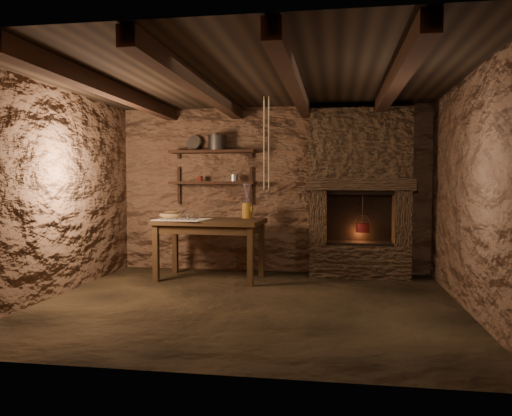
% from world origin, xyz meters
% --- Properties ---
extents(floor, '(4.50, 4.50, 0.00)m').
position_xyz_m(floor, '(0.00, 0.00, 0.00)').
color(floor, black).
rests_on(floor, ground).
extents(back_wall, '(4.50, 0.04, 2.40)m').
position_xyz_m(back_wall, '(0.00, 2.00, 1.20)').
color(back_wall, brown).
rests_on(back_wall, floor).
extents(front_wall, '(4.50, 0.04, 2.40)m').
position_xyz_m(front_wall, '(0.00, -2.00, 1.20)').
color(front_wall, brown).
rests_on(front_wall, floor).
extents(left_wall, '(0.04, 4.00, 2.40)m').
position_xyz_m(left_wall, '(-2.25, 0.00, 1.20)').
color(left_wall, brown).
rests_on(left_wall, floor).
extents(right_wall, '(0.04, 4.00, 2.40)m').
position_xyz_m(right_wall, '(2.25, 0.00, 1.20)').
color(right_wall, brown).
rests_on(right_wall, floor).
extents(ceiling, '(4.50, 4.00, 0.04)m').
position_xyz_m(ceiling, '(0.00, 0.00, 2.40)').
color(ceiling, black).
rests_on(ceiling, back_wall).
extents(beam_far_left, '(0.14, 3.95, 0.16)m').
position_xyz_m(beam_far_left, '(-1.50, 0.00, 2.31)').
color(beam_far_left, black).
rests_on(beam_far_left, ceiling).
extents(beam_mid_left, '(0.14, 3.95, 0.16)m').
position_xyz_m(beam_mid_left, '(-0.50, 0.00, 2.31)').
color(beam_mid_left, black).
rests_on(beam_mid_left, ceiling).
extents(beam_mid_right, '(0.14, 3.95, 0.16)m').
position_xyz_m(beam_mid_right, '(0.50, 0.00, 2.31)').
color(beam_mid_right, black).
rests_on(beam_mid_right, ceiling).
extents(beam_far_right, '(0.14, 3.95, 0.16)m').
position_xyz_m(beam_far_right, '(1.50, 0.00, 2.31)').
color(beam_far_right, black).
rests_on(beam_far_right, ceiling).
extents(shelf_lower, '(1.25, 0.30, 0.04)m').
position_xyz_m(shelf_lower, '(-0.85, 1.84, 1.30)').
color(shelf_lower, black).
rests_on(shelf_lower, back_wall).
extents(shelf_upper, '(1.25, 0.30, 0.04)m').
position_xyz_m(shelf_upper, '(-0.85, 1.84, 1.75)').
color(shelf_upper, black).
rests_on(shelf_upper, back_wall).
extents(hearth, '(1.43, 0.51, 2.30)m').
position_xyz_m(hearth, '(1.25, 1.77, 1.23)').
color(hearth, '#322319').
rests_on(hearth, floor).
extents(work_table, '(1.47, 0.90, 0.81)m').
position_xyz_m(work_table, '(-0.74, 1.26, 0.44)').
color(work_table, black).
rests_on(work_table, floor).
extents(linen_cloth, '(0.72, 0.61, 0.01)m').
position_xyz_m(linen_cloth, '(-1.09, 1.13, 0.81)').
color(linen_cloth, white).
rests_on(linen_cloth, work_table).
extents(pewter_cutlery_row, '(0.58, 0.28, 0.01)m').
position_xyz_m(pewter_cutlery_row, '(-1.09, 1.11, 0.82)').
color(pewter_cutlery_row, gray).
rests_on(pewter_cutlery_row, linen_cloth).
extents(drinking_glasses, '(0.21, 0.06, 0.09)m').
position_xyz_m(drinking_glasses, '(-1.06, 1.26, 0.86)').
color(drinking_glasses, white).
rests_on(drinking_glasses, linen_cloth).
extents(stoneware_jug, '(0.17, 0.17, 0.49)m').
position_xyz_m(stoneware_jug, '(-0.29, 1.56, 1.02)').
color(stoneware_jug, '#B07622').
rests_on(stoneware_jug, work_table).
extents(wooden_bowl, '(0.43, 0.43, 0.12)m').
position_xyz_m(wooden_bowl, '(-1.32, 1.39, 0.85)').
color(wooden_bowl, '#A78148').
rests_on(wooden_bowl, work_table).
extents(iron_stockpot, '(0.34, 0.34, 0.20)m').
position_xyz_m(iron_stockpot, '(-0.78, 1.84, 1.87)').
color(iron_stockpot, '#292725').
rests_on(iron_stockpot, shelf_upper).
extents(tin_pan, '(0.26, 0.18, 0.24)m').
position_xyz_m(tin_pan, '(-1.16, 1.94, 1.89)').
color(tin_pan, '#AAAAA5').
rests_on(tin_pan, shelf_upper).
extents(small_kettle, '(0.15, 0.12, 0.15)m').
position_xyz_m(small_kettle, '(-0.53, 1.84, 1.37)').
color(small_kettle, '#AAAAA5').
rests_on(small_kettle, shelf_lower).
extents(rusty_tin, '(0.09, 0.09, 0.08)m').
position_xyz_m(rusty_tin, '(-1.04, 1.84, 1.36)').
color(rusty_tin, '#531710').
rests_on(rusty_tin, shelf_lower).
extents(red_pot, '(0.24, 0.24, 0.54)m').
position_xyz_m(red_pot, '(1.29, 1.72, 0.69)').
color(red_pot, maroon).
rests_on(red_pot, hearth).
extents(hanging_ropes, '(0.08, 0.08, 1.20)m').
position_xyz_m(hanging_ropes, '(0.05, 1.05, 1.80)').
color(hanging_ropes, beige).
rests_on(hanging_ropes, ceiling).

